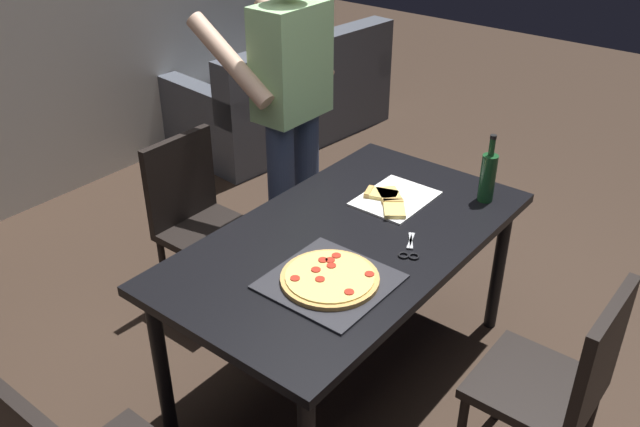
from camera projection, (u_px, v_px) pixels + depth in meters
name	position (u px, v px, depth m)	size (l,w,h in m)	color
ground_plane	(345.00, 371.00, 3.14)	(12.00, 12.00, 0.00)	#38281E
dining_table	(348.00, 251.00, 2.80)	(1.62, 0.91, 0.75)	black
chair_near_camera	(561.00, 380.00, 2.38)	(0.42, 0.42, 0.90)	black
chair_far_side	(197.00, 214.00, 3.39)	(0.42, 0.42, 0.90)	black
couch	(287.00, 101.00, 5.34)	(1.77, 1.01, 0.85)	#4C515B
person_serving_pizza	(290.00, 105.00, 3.35)	(0.55, 0.54, 1.75)	#38476B
pepperoni_pizza_on_tray	(330.00, 279.00, 2.47)	(0.43, 0.43, 0.04)	#2D2D33
pizza_slices_on_towel	(392.00, 199.00, 3.01)	(0.37, 0.28, 0.03)	white
wine_bottle	(488.00, 176.00, 2.96)	(0.07, 0.07, 0.32)	#194723
kitchen_scissors	(409.00, 250.00, 2.66)	(0.19, 0.14, 0.01)	silver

